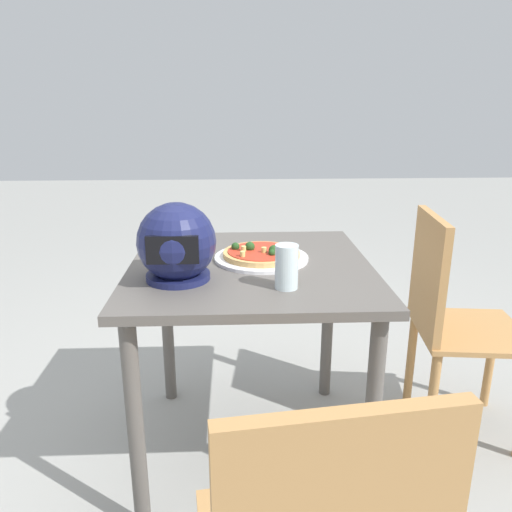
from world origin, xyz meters
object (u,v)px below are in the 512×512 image
Objects in this scene: motorcycle_helmet at (177,244)px; chair_side at (449,315)px; pizza at (261,253)px; dining_table at (251,294)px; drinking_glass at (287,267)px.

motorcycle_helmet reaches higher than chair_side.
chair_side is at bearing -165.89° from motorcycle_helmet.
dining_table is at bearing 47.09° from pizza.
dining_table is at bearing 7.62° from chair_side.
drinking_glass is 0.15× the size of chair_side.
motorcycle_helmet is 0.27× the size of chair_side.
drinking_glass is (-0.10, 0.24, 0.18)m from dining_table.
drinking_glass reaches higher than dining_table.
pizza is at bearing -144.86° from motorcycle_helmet.
pizza is at bearing -77.90° from drinking_glass.
chair_side is at bearing -172.38° from dining_table.
dining_table is 6.37× the size of drinking_glass.
dining_table is 3.49× the size of motorcycle_helmet.
chair_side is (-0.78, -0.10, -0.14)m from dining_table.
motorcycle_helmet is (0.23, 0.15, 0.23)m from dining_table.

